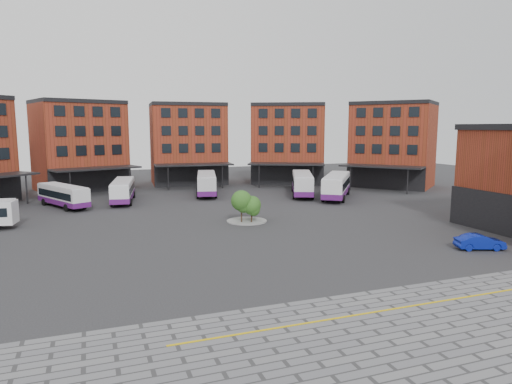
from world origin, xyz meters
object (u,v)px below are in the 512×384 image
object	(u,v)px
tree_island	(248,206)
bus_d	(207,183)
bus_e	(302,183)
bus_f	(336,185)
bus_c	(123,190)
bus_b	(63,195)
blue_car	(480,242)

from	to	relation	value
tree_island	bus_d	distance (m)	21.41
bus_d	bus_e	bearing A→B (deg)	-8.85
bus_f	bus_e	bearing A→B (deg)	164.70
tree_island	bus_c	size ratio (longest dim) A/B	0.40
bus_b	bus_f	bearing A→B (deg)	-35.43
bus_d	blue_car	bearing A→B (deg)	-56.68
bus_c	bus_f	size ratio (longest dim) A/B	0.95
tree_island	bus_b	bearing A→B (deg)	138.66
bus_f	blue_car	bearing A→B (deg)	-59.59
bus_b	bus_e	bearing A→B (deg)	-29.03
bus_d	blue_car	size ratio (longest dim) A/B	3.01
blue_car	bus_c	bearing A→B (deg)	55.24
bus_c	bus_d	xyz separation A→B (m)	(12.54, 2.71, 0.14)
bus_e	bus_b	bearing A→B (deg)	-158.51
bus_c	blue_car	distance (m)	44.83
blue_car	bus_b	bearing A→B (deg)	63.64
tree_island	blue_car	world-z (taller)	tree_island
bus_e	bus_d	bearing A→B (deg)	-178.87
bus_d	tree_island	bearing A→B (deg)	-78.42
bus_d	blue_car	xyz separation A→B (m)	(13.94, -38.87, -1.13)
bus_f	blue_car	distance (m)	29.17
bus_c	blue_car	bearing A→B (deg)	-44.90
bus_f	blue_car	size ratio (longest dim) A/B	2.91
bus_e	blue_car	distance (m)	33.31
bus_c	bus_f	bearing A→B (deg)	-4.80
bus_e	bus_f	distance (m)	5.49
tree_island	bus_c	distance (m)	22.09
tree_island	bus_d	xyz separation A→B (m)	(0.75, 21.39, -0.03)
bus_e	blue_car	xyz separation A→B (m)	(0.43, -33.29, -1.18)
blue_car	bus_d	bearing A→B (deg)	38.76
bus_b	blue_car	bearing A→B (deg)	-72.33
bus_c	bus_d	size ratio (longest dim) A/B	0.92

